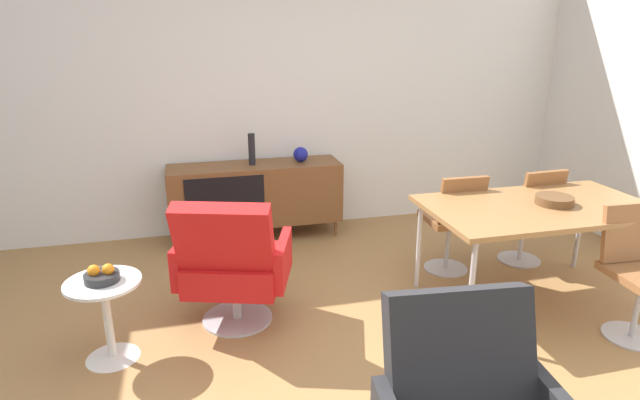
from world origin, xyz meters
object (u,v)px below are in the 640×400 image
dining_table (539,211)px  fruit_bowl (102,275)px  side_table_round (107,311)px  sideboard (255,193)px  lounge_chair_red (232,262)px  vase_cobalt (301,154)px  wooden_bowl_on_table (554,200)px  dining_chair_front_right (637,268)px  dining_chair_back_right (530,212)px  vase_sculptural_dark (252,149)px

dining_table → fruit_bowl: 2.92m
side_table_round → fruit_bowl: 0.23m
sideboard → lounge_chair_red: (-0.36, -1.55, 0.03)m
vase_cobalt → side_table_round: size_ratio=0.27×
fruit_bowl → wooden_bowl_on_table: bearing=0.2°
lounge_chair_red → vase_cobalt: bearing=62.7°
side_table_round → sideboard: bearing=57.1°
vase_cobalt → dining_chair_front_right: 2.87m
dining_chair_front_right → fruit_bowl: size_ratio=4.28×
wooden_bowl_on_table → dining_chair_front_right: bearing=-65.8°
dining_chair_front_right → fruit_bowl: (-3.27, 0.54, 0.09)m
sideboard → wooden_bowl_on_table: bearing=-42.5°
vase_cobalt → dining_table: bearing=-52.0°
dining_chair_front_right → dining_chair_back_right: 1.12m
dining_table → lounge_chair_red: 2.17m
vase_cobalt → fruit_bowl: bearing=-131.9°
vase_sculptural_dark → fruit_bowl: size_ratio=1.46×
dining_chair_front_right → dining_chair_back_right: size_ratio=1.00×
vase_sculptural_dark → dining_chair_front_right: size_ratio=0.34×
vase_sculptural_dark → dining_table: vase_sculptural_dark is taller
wooden_bowl_on_table → side_table_round: size_ratio=0.50×
dining_chair_front_right → side_table_round: 3.32m
lounge_chair_red → fruit_bowl: lounge_chair_red is taller
vase_sculptural_dark → lounge_chair_red: vase_sculptural_dark is taller
wooden_bowl_on_table → side_table_round: 3.06m
sideboard → vase_cobalt: size_ratio=11.34×
vase_cobalt → lounge_chair_red: (-0.80, -1.55, -0.32)m
vase_sculptural_dark → side_table_round: 2.14m
dining_chair_front_right → dining_table: bearing=122.3°
lounge_chair_red → dining_chair_back_right: bearing=8.7°
sideboard → vase_cobalt: (0.44, 0.00, 0.35)m
vase_cobalt → wooden_bowl_on_table: 2.27m
vase_sculptural_dark → side_table_round: bearing=-122.4°
vase_sculptural_dark → side_table_round: vase_sculptural_dark is taller
vase_sculptural_dark → dining_table: (1.81, -1.73, -0.17)m
sideboard → dining_chair_back_right: bearing=-28.6°
side_table_round → dining_table: bearing=0.4°
lounge_chair_red → fruit_bowl: (-0.77, -0.20, 0.09)m
sideboard → wooden_bowl_on_table: (1.90, -1.74, 0.33)m
sideboard → lounge_chair_red: 1.59m
vase_sculptural_dark → dining_chair_back_right: vase_sculptural_dark is taller
sideboard → vase_sculptural_dark: size_ratio=5.47×
dining_table → side_table_round: bearing=-179.6°
lounge_chair_red → dining_chair_front_right: bearing=-16.3°
dining_chair_back_right → fruit_bowl: size_ratio=4.28×
vase_cobalt → wooden_bowl_on_table: vase_cobalt is taller
vase_sculptural_dark → lounge_chair_red: bearing=-102.5°
sideboard → side_table_round: sideboard is taller
lounge_chair_red → wooden_bowl_on_table: bearing=-4.7°
vase_sculptural_dark → dining_chair_front_right: 3.17m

